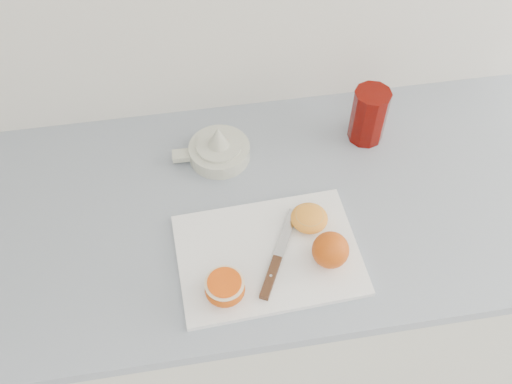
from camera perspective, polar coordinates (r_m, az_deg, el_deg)
counter at (r=1.59m, az=1.46°, el=-10.46°), size 2.64×0.64×0.89m
cutting_board at (r=1.13m, az=1.23°, el=-6.27°), size 0.36×0.27×0.01m
whole_orange at (r=1.09m, az=7.46°, el=-5.78°), size 0.07×0.07×0.07m
half_orange at (r=1.06m, az=-3.13°, el=-9.58°), size 0.08×0.08×0.05m
squeezed_shell at (r=1.15m, az=5.34°, el=-2.60°), size 0.08×0.08×0.03m
paring_knife at (r=1.10m, az=1.77°, el=-7.72°), size 0.11×0.20×0.01m
citrus_juicer at (r=1.27m, az=-3.77°, el=4.28°), size 0.17×0.14×0.09m
red_tumbler at (r=1.31m, az=11.18°, el=7.36°), size 0.08×0.08×0.13m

